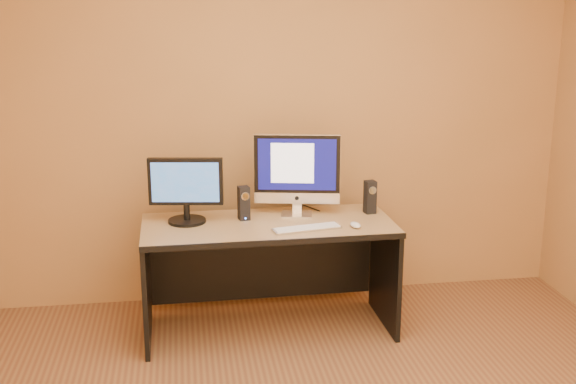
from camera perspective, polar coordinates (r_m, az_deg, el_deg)
walls at (r=2.92m, az=4.29°, el=0.60°), size 4.00×4.00×2.60m
desk at (r=4.52m, az=-1.53°, el=-6.77°), size 1.54×0.69×0.71m
imac at (r=4.50m, az=0.71°, el=1.39°), size 0.57×0.30×0.53m
second_monitor at (r=4.41m, az=-8.07°, el=0.11°), size 0.49×0.29×0.40m
speaker_left at (r=4.45m, az=-3.52°, el=-0.88°), size 0.08×0.08×0.21m
speaker_right at (r=4.61m, az=6.50°, el=-0.40°), size 0.08×0.08×0.21m
keyboard at (r=4.28m, az=1.50°, el=-2.87°), size 0.42×0.19×0.02m
mouse at (r=4.33m, az=5.34°, el=-2.60°), size 0.07×0.11×0.03m
cable_a at (r=4.72m, az=1.72°, el=-1.22°), size 0.11×0.19×0.01m
cable_b at (r=4.69m, az=1.12°, el=-1.35°), size 0.04×0.17×0.01m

